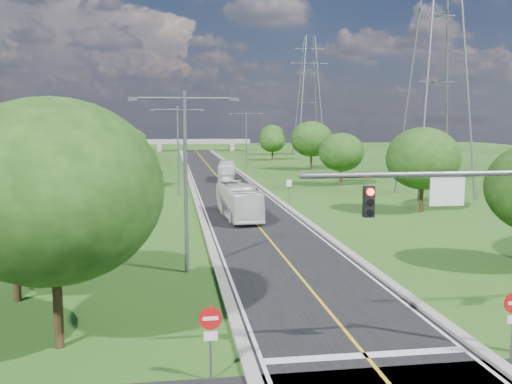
# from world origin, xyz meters

# --- Properties ---
(ground) EXTENTS (260.00, 260.00, 0.00)m
(ground) POSITION_xyz_m (0.00, 60.00, 0.00)
(ground) COLOR #224914
(ground) RESTS_ON ground
(road) EXTENTS (8.00, 150.00, 0.06)m
(road) POSITION_xyz_m (0.00, 66.00, 0.03)
(road) COLOR black
(road) RESTS_ON ground
(curb_left) EXTENTS (0.50, 150.00, 0.22)m
(curb_left) POSITION_xyz_m (-4.25, 66.00, 0.11)
(curb_left) COLOR gray
(curb_left) RESTS_ON ground
(curb_right) EXTENTS (0.50, 150.00, 0.22)m
(curb_right) POSITION_xyz_m (4.25, 66.00, 0.11)
(curb_right) COLOR gray
(curb_right) RESTS_ON ground
(signal_mast) EXTENTS (8.54, 0.33, 7.20)m
(signal_mast) POSITION_xyz_m (3.68, -1.00, 4.91)
(signal_mast) COLOR slate
(signal_mast) RESTS_ON ground
(do_not_enter_left) EXTENTS (0.76, 0.11, 2.50)m
(do_not_enter_left) POSITION_xyz_m (-5.60, -1.52, 1.77)
(do_not_enter_left) COLOR slate
(do_not_enter_left) RESTS_ON ground
(speed_limit_sign) EXTENTS (0.55, 0.09, 2.40)m
(speed_limit_sign) POSITION_xyz_m (5.20, 37.98, 1.60)
(speed_limit_sign) COLOR slate
(speed_limit_sign) RESTS_ON ground
(overpass) EXTENTS (30.00, 3.00, 3.20)m
(overpass) POSITION_xyz_m (0.00, 140.00, 2.41)
(overpass) COLOR gray
(overpass) RESTS_ON ground
(streetlight_near_left) EXTENTS (5.90, 0.25, 10.00)m
(streetlight_near_left) POSITION_xyz_m (-6.00, 12.00, 5.94)
(streetlight_near_left) COLOR slate
(streetlight_near_left) RESTS_ON ground
(streetlight_mid_left) EXTENTS (5.90, 0.25, 10.00)m
(streetlight_mid_left) POSITION_xyz_m (-6.00, 45.00, 5.94)
(streetlight_mid_left) COLOR slate
(streetlight_mid_left) RESTS_ON ground
(streetlight_far_right) EXTENTS (5.90, 0.25, 10.00)m
(streetlight_far_right) POSITION_xyz_m (6.00, 78.00, 5.94)
(streetlight_far_right) COLOR slate
(streetlight_far_right) RESTS_ON ground
(power_tower_near) EXTENTS (9.00, 6.40, 28.00)m
(power_tower_near) POSITION_xyz_m (22.00, 40.00, 14.01)
(power_tower_near) COLOR slate
(power_tower_near) RESTS_ON ground
(power_tower_far) EXTENTS (9.00, 6.40, 28.00)m
(power_tower_far) POSITION_xyz_m (26.00, 115.00, 14.01)
(power_tower_far) COLOR slate
(power_tower_far) RESTS_ON ground
(tree_la) EXTENTS (7.14, 7.14, 8.30)m
(tree_la) POSITION_xyz_m (-14.00, 8.00, 5.27)
(tree_la) COLOR black
(tree_la) RESTS_ON ground
(tree_lb) EXTENTS (6.30, 6.30, 7.33)m
(tree_lb) POSITION_xyz_m (-16.00, 28.00, 4.64)
(tree_lb) COLOR black
(tree_lb) RESTS_ON ground
(tree_lc) EXTENTS (7.56, 7.56, 8.79)m
(tree_lc) POSITION_xyz_m (-15.00, 50.00, 5.58)
(tree_lc) COLOR black
(tree_lc) RESTS_ON ground
(tree_ld) EXTENTS (6.72, 6.72, 7.82)m
(tree_ld) POSITION_xyz_m (-17.00, 74.00, 4.95)
(tree_ld) COLOR black
(tree_ld) RESTS_ON ground
(tree_le) EXTENTS (5.88, 5.88, 6.84)m
(tree_le) POSITION_xyz_m (-14.50, 98.00, 4.33)
(tree_le) COLOR black
(tree_le) RESTS_ON ground
(tree_lf) EXTENTS (7.98, 7.98, 9.28)m
(tree_lf) POSITION_xyz_m (-11.00, 2.00, 5.89)
(tree_lf) COLOR black
(tree_lf) RESTS_ON ground
(tree_rb) EXTENTS (6.72, 6.72, 7.82)m
(tree_rb) POSITION_xyz_m (16.00, 30.00, 4.95)
(tree_rb) COLOR black
(tree_rb) RESTS_ON ground
(tree_rc) EXTENTS (5.88, 5.88, 6.84)m
(tree_rc) POSITION_xyz_m (15.00, 52.00, 4.33)
(tree_rc) COLOR black
(tree_rc) RESTS_ON ground
(tree_rd) EXTENTS (7.14, 7.14, 8.30)m
(tree_rd) POSITION_xyz_m (17.00, 76.00, 5.27)
(tree_rd) COLOR black
(tree_rd) RESTS_ON ground
(tree_re) EXTENTS (5.46, 5.46, 6.35)m
(tree_re) POSITION_xyz_m (14.50, 100.00, 4.02)
(tree_re) COLOR black
(tree_re) RESTS_ON ground
(tree_rf) EXTENTS (6.30, 6.30, 7.33)m
(tree_rf) POSITION_xyz_m (18.00, 120.00, 4.64)
(tree_rf) COLOR black
(tree_rf) RESTS_ON ground
(bus_outbound) EXTENTS (3.28, 9.60, 2.62)m
(bus_outbound) POSITION_xyz_m (0.94, 60.55, 1.37)
(bus_outbound) COLOR white
(bus_outbound) RESTS_ON road
(bus_inbound) EXTENTS (3.05, 10.57, 2.91)m
(bus_inbound) POSITION_xyz_m (-1.11, 29.23, 1.51)
(bus_inbound) COLOR white
(bus_inbound) RESTS_ON road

